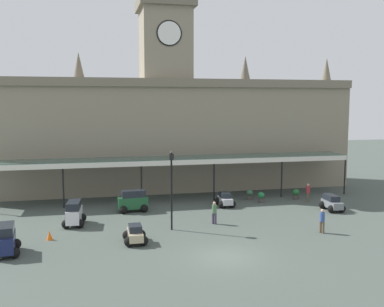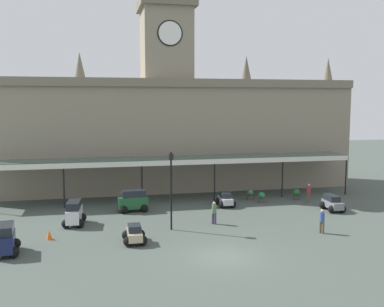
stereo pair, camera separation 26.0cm
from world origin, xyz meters
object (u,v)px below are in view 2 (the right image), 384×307
at_px(car_silver_sedan, 225,200).
at_px(pedestrian_crossing_forecourt, 309,192).
at_px(car_navy_van, 6,241).
at_px(planter_forecourt_centre, 297,194).
at_px(planter_near_kerb, 262,197).
at_px(car_white_van, 74,214).
at_px(pedestrian_near_entrance, 214,212).
at_px(car_grey_estate, 332,204).
at_px(car_beige_sedan, 134,235).
at_px(victorian_lamppost, 171,182).
at_px(traffic_cone, 49,235).
at_px(planter_by_canopy, 250,195).
at_px(pedestrian_beside_cars, 322,220).
at_px(car_green_van, 133,202).

distance_m(car_silver_sedan, pedestrian_crossing_forecourt, 7.75).
bearing_deg(car_navy_van, planter_forecourt_centre, 23.32).
bearing_deg(planter_near_kerb, car_white_van, -166.25).
xyz_separation_m(car_silver_sedan, pedestrian_near_entrance, (-2.41, -5.23, 0.41)).
bearing_deg(car_grey_estate, pedestrian_crossing_forecourt, 97.97).
distance_m(car_white_van, pedestrian_crossing_forecourt, 20.45).
distance_m(car_grey_estate, planter_near_kerb, 6.13).
relative_size(car_beige_sedan, victorian_lamppost, 0.37).
bearing_deg(traffic_cone, victorian_lamppost, 3.76).
relative_size(car_silver_sedan, planter_by_canopy, 2.16).
height_order(traffic_cone, planter_forecourt_centre, planter_forecourt_centre).
height_order(victorian_lamppost, planter_by_canopy, victorian_lamppost).
distance_m(car_white_van, pedestrian_beside_cars, 17.59).
bearing_deg(car_navy_van, planter_by_canopy, 29.60).
xyz_separation_m(car_green_van, traffic_cone, (-5.97, -6.36, -0.51)).
height_order(car_grey_estate, traffic_cone, car_grey_estate).
relative_size(car_grey_estate, planter_by_canopy, 2.38).
bearing_deg(car_white_van, car_grey_estate, -0.19).
xyz_separation_m(car_grey_estate, car_silver_sedan, (-8.20, 3.36, -0.06)).
xyz_separation_m(planter_near_kerb, planter_by_canopy, (-0.60, 1.31, 0.00)).
height_order(car_silver_sedan, pedestrian_beside_cars, pedestrian_beside_cars).
distance_m(car_silver_sedan, pedestrian_near_entrance, 5.77).
xyz_separation_m(car_white_van, planter_near_kerb, (15.99, 3.92, -0.32)).
xyz_separation_m(pedestrian_beside_cars, planter_forecourt_centre, (2.98, 10.18, -0.42)).
bearing_deg(car_silver_sedan, car_navy_van, -151.13).
bearing_deg(car_grey_estate, car_white_van, 179.81).
bearing_deg(car_silver_sedan, victorian_lamppost, -133.59).
height_order(car_navy_van, planter_forecourt_centre, car_navy_van).
distance_m(victorian_lamppost, traffic_cone, 8.74).
bearing_deg(car_green_van, victorian_lamppost, -69.37).
relative_size(car_navy_van, car_white_van, 1.01).
bearing_deg(pedestrian_crossing_forecourt, car_green_van, -179.50).
relative_size(car_green_van, planter_by_canopy, 2.59).
bearing_deg(car_green_van, car_silver_sedan, 1.37).
xyz_separation_m(car_grey_estate, pedestrian_near_entrance, (-10.61, -1.87, 0.34)).
distance_m(pedestrian_near_entrance, traffic_cone, 11.57).
bearing_deg(pedestrian_near_entrance, victorian_lamppost, -166.56).
relative_size(car_white_van, planter_near_kerb, 2.57).
relative_size(car_grey_estate, pedestrian_beside_cars, 1.37).
xyz_separation_m(car_grey_estate, planter_forecourt_centre, (-1.04, 4.50, -0.07)).
distance_m(car_grey_estate, car_beige_sedan, 17.45).
bearing_deg(car_navy_van, car_white_van, 56.85).
relative_size(car_navy_van, planter_forecourt_centre, 2.59).
xyz_separation_m(pedestrian_near_entrance, planter_forecourt_centre, (9.57, 6.37, -0.42)).
xyz_separation_m(traffic_cone, planter_forecourt_centre, (21.05, 7.70, 0.19)).
bearing_deg(victorian_lamppost, car_beige_sedan, -139.56).
distance_m(car_beige_sedan, pedestrian_near_entrance, 6.88).
xyz_separation_m(pedestrian_beside_cars, planter_by_canopy, (-1.23, 10.97, -0.42)).
distance_m(car_navy_van, victorian_lamppost, 11.07).
distance_m(car_green_van, traffic_cone, 8.74).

